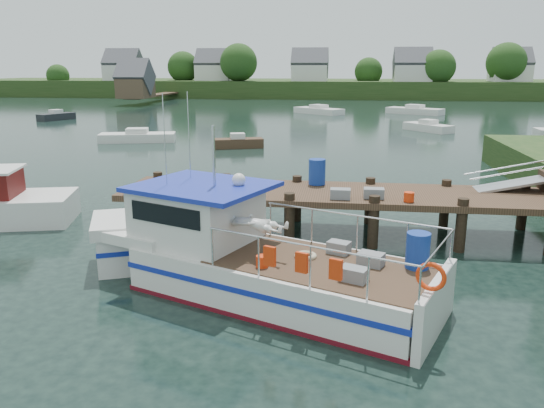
# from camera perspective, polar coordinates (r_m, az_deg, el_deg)

# --- Properties ---
(ground_plane) EXTENTS (160.00, 160.00, 0.00)m
(ground_plane) POSITION_cam_1_polar(r_m,az_deg,el_deg) (17.41, 3.93, -3.02)
(ground_plane) COLOR black
(far_shore) EXTENTS (140.00, 42.55, 9.22)m
(far_shore) POSITION_cam_1_polar(r_m,az_deg,el_deg) (99.00, 7.24, 12.61)
(far_shore) COLOR #2B431B
(far_shore) RESTS_ON ground
(dock) EXTENTS (16.60, 3.00, 4.78)m
(dock) POSITION_cam_1_polar(r_m,az_deg,el_deg) (17.72, 25.61, 3.35)
(dock) COLOR #442F20
(dock) RESTS_ON ground
(lobster_boat) EXTENTS (9.43, 5.71, 4.67)m
(lobster_boat) POSITION_cam_1_polar(r_m,az_deg,el_deg) (12.79, -3.59, -5.59)
(lobster_boat) COLOR silver
(lobster_boat) RESTS_ON ground
(moored_rowboat) EXTENTS (3.54, 2.11, 0.97)m
(moored_rowboat) POSITION_cam_1_polar(r_m,az_deg,el_deg) (35.61, -3.71, 6.63)
(moored_rowboat) COLOR #442F20
(moored_rowboat) RESTS_ON ground
(moored_far) EXTENTS (6.53, 5.08, 1.07)m
(moored_far) POSITION_cam_1_polar(r_m,az_deg,el_deg) (63.67, 15.11, 9.69)
(moored_far) COLOR silver
(moored_far) RESTS_ON ground
(moored_a) EXTENTS (5.59, 3.04, 0.98)m
(moored_a) POSITION_cam_1_polar(r_m,az_deg,el_deg) (39.61, -14.27, 7.02)
(moored_a) COLOR silver
(moored_a) RESTS_ON ground
(moored_b) EXTENTS (3.92, 4.48, 0.99)m
(moored_b) POSITION_cam_1_polar(r_m,az_deg,el_deg) (46.67, 16.43, 7.96)
(moored_b) COLOR silver
(moored_b) RESTS_ON ground
(moored_d) EXTENTS (6.04, 5.62, 1.05)m
(moored_d) POSITION_cam_1_polar(r_m,az_deg,el_deg) (62.05, 5.04, 10.00)
(moored_d) COLOR silver
(moored_d) RESTS_ON ground
(moored_e) EXTENTS (2.65, 4.03, 1.06)m
(moored_e) POSITION_cam_1_polar(r_m,az_deg,el_deg) (58.75, -22.19, 8.75)
(moored_e) COLOR black
(moored_e) RESTS_ON ground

